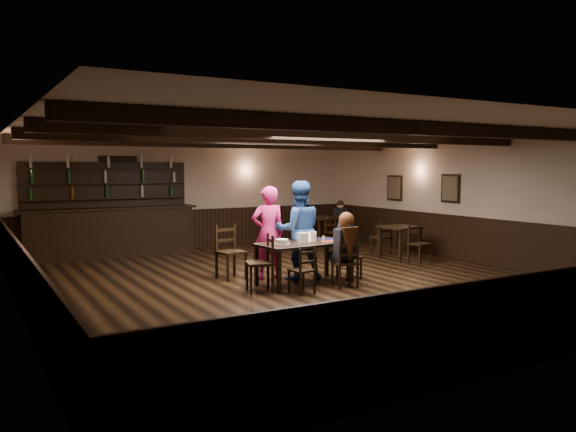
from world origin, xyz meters
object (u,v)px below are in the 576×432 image
chair_near_left (305,267)px  woman_pink (268,233)px  dining_table (305,247)px  cake (282,242)px  man_blue (299,230)px  chair_near_right (347,260)px  bar_counter (109,225)px

chair_near_left → woman_pink: (0.07, 1.39, 0.42)m
chair_near_left → dining_table: bearing=57.9°
dining_table → cake: 0.46m
dining_table → woman_pink: (-0.34, 0.73, 0.19)m
man_blue → chair_near_right: bearing=125.8°
cake → bar_counter: bar_counter is taller
dining_table → chair_near_left: (-0.42, -0.67, -0.23)m
cake → chair_near_right: bearing=-35.0°
dining_table → man_blue: bearing=71.6°
dining_table → woman_pink: bearing=115.3°
chair_near_left → woman_pink: 1.46m
woman_pink → dining_table: bearing=125.7°
chair_near_left → man_blue: man_blue is taller
chair_near_right → woman_pink: 1.62m
chair_near_right → cake: (-0.92, 0.64, 0.30)m
chair_near_right → man_blue: bearing=106.7°
chair_near_left → woman_pink: woman_pink is taller
woman_pink → cake: size_ratio=6.41×
woman_pink → chair_near_right: bearing=131.8°
woman_pink → man_blue: man_blue is taller
woman_pink → man_blue: 0.57m
chair_near_right → woman_pink: bearing=121.4°
man_blue → cake: bearing=54.8°
chair_near_right → cake: cake is taller
dining_table → chair_near_left: bearing=-122.1°
dining_table → woman_pink: woman_pink is taller
dining_table → chair_near_left: chair_near_left is taller
chair_near_right → woman_pink: woman_pink is taller
dining_table → chair_near_left: 0.82m
cake → bar_counter: size_ratio=0.07×
chair_near_left → bar_counter: 5.97m
dining_table → chair_near_right: 0.80m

